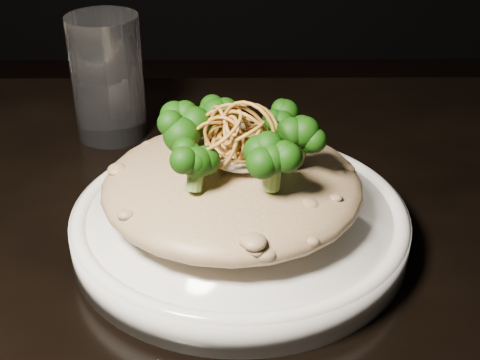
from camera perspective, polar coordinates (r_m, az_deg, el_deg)
name	(u,v)px	position (r m, az deg, el deg)	size (l,w,h in m)	color
plate	(240,225)	(0.53, 0.00, -3.84)	(0.26, 0.26, 0.03)	white
risotto	(232,185)	(0.51, -0.67, -0.41)	(0.20, 0.20, 0.04)	brown
broccoli	(237,134)	(0.49, -0.28, 3.92)	(0.12, 0.12, 0.04)	black
cheese	(243,154)	(0.50, 0.22, 2.23)	(0.05, 0.05, 0.01)	white
shallots	(234,129)	(0.48, -0.47, 4.35)	(0.05, 0.05, 0.03)	olive
drinking_glass	(108,78)	(0.69, -11.24, 8.56)	(0.07, 0.07, 0.13)	silver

